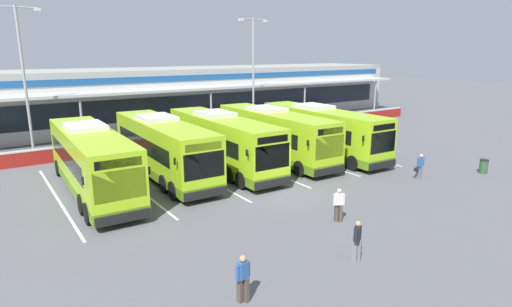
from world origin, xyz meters
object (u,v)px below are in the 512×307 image
at_px(litter_bin, 484,166).
at_px(pedestrian_in_dark_coat, 339,204).
at_px(coach_bus_leftmost, 92,161).
at_px(lamp_post_west, 23,73).
at_px(lamp_post_centre, 253,67).
at_px(coach_bus_right_centre, 274,135).
at_px(pedestrian_with_handbag, 420,166).
at_px(coach_bus_centre, 222,142).
at_px(coach_bus_left_centre, 163,148).
at_px(pedestrian_near_bin, 357,239).
at_px(pedestrian_child, 243,277).
at_px(coach_bus_rightmost, 321,132).

bearing_deg(litter_bin, pedestrian_in_dark_coat, -178.51).
relative_size(coach_bus_leftmost, litter_bin, 13.14).
bearing_deg(lamp_post_west, lamp_post_centre, -0.14).
distance_m(pedestrian_in_dark_coat, lamp_post_west, 25.01).
xyz_separation_m(pedestrian_in_dark_coat, lamp_post_west, (-10.13, 22.22, 5.42)).
height_order(coach_bus_right_centre, pedestrian_with_handbag, coach_bus_right_centre).
height_order(coach_bus_centre, lamp_post_centre, lamp_post_centre).
xyz_separation_m(coach_bus_left_centre, lamp_post_west, (-6.28, 10.52, 4.50)).
bearing_deg(lamp_post_west, pedestrian_near_bin, -72.52).
xyz_separation_m(coach_bus_centre, pedestrian_child, (-7.31, -14.11, -0.91)).
relative_size(coach_bus_rightmost, pedestrian_child, 7.54).
xyz_separation_m(pedestrian_in_dark_coat, pedestrian_child, (-7.17, -2.94, 0.00)).
height_order(lamp_post_west, lamp_post_centre, same).
xyz_separation_m(coach_bus_rightmost, pedestrian_in_dark_coat, (-8.39, -10.24, -0.91)).
relative_size(pedestrian_child, lamp_post_centre, 0.15).
distance_m(coach_bus_centre, lamp_post_west, 15.74).
height_order(coach_bus_left_centre, pedestrian_with_handbag, coach_bus_left_centre).
bearing_deg(lamp_post_centre, pedestrian_with_handbag, -93.12).
bearing_deg(litter_bin, coach_bus_leftmost, 154.47).
height_order(coach_bus_leftmost, pedestrian_near_bin, coach_bus_leftmost).
relative_size(coach_bus_right_centre, lamp_post_centre, 1.11).
bearing_deg(pedestrian_child, pedestrian_near_bin, -1.82).
height_order(coach_bus_left_centre, lamp_post_centre, lamp_post_centre).
relative_size(coach_bus_centre, litter_bin, 13.14).
height_order(coach_bus_leftmost, coach_bus_rightmost, same).
distance_m(coach_bus_right_centre, lamp_post_centre, 13.12).
bearing_deg(coach_bus_left_centre, coach_bus_leftmost, -169.96).
relative_size(coach_bus_leftmost, lamp_post_centre, 1.11).
height_order(pedestrian_with_handbag, pedestrian_near_bin, same).
xyz_separation_m(coach_bus_leftmost, pedestrian_child, (1.23, -13.83, -0.91)).
height_order(coach_bus_right_centre, pedestrian_in_dark_coat, coach_bus_right_centre).
bearing_deg(pedestrian_child, litter_bin, 8.98).
bearing_deg(coach_bus_right_centre, pedestrian_near_bin, -115.16).
relative_size(coach_bus_centre, lamp_post_centre, 1.11).
bearing_deg(pedestrian_child, coach_bus_left_centre, 77.20).
bearing_deg(pedestrian_with_handbag, litter_bin, -18.71).
relative_size(pedestrian_in_dark_coat, lamp_post_centre, 0.15).
bearing_deg(lamp_post_west, coach_bus_left_centre, -59.15).
bearing_deg(coach_bus_right_centre, lamp_post_centre, 63.08).
bearing_deg(pedestrian_with_handbag, coach_bus_rightmost, 94.38).
height_order(pedestrian_child, litter_bin, pedestrian_child).
relative_size(pedestrian_with_handbag, litter_bin, 1.74).
relative_size(pedestrian_in_dark_coat, lamp_post_west, 0.15).
bearing_deg(coach_bus_centre, coach_bus_right_centre, 0.19).
relative_size(coach_bus_left_centre, coach_bus_rightmost, 1.00).
bearing_deg(lamp_post_west, coach_bus_rightmost, -32.90).
distance_m(coach_bus_rightmost, pedestrian_in_dark_coat, 13.27).
height_order(coach_bus_centre, pedestrian_in_dark_coat, coach_bus_centre).
xyz_separation_m(coach_bus_rightmost, pedestrian_near_bin, (-10.54, -13.34, -0.91)).
bearing_deg(coach_bus_right_centre, pedestrian_child, -129.70).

